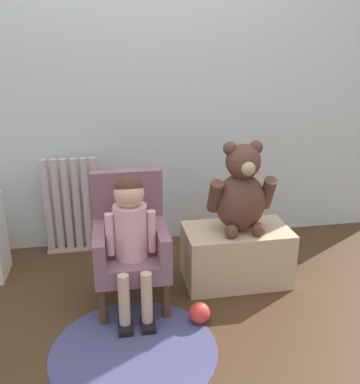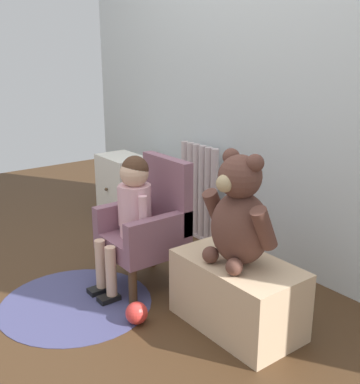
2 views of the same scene
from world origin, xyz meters
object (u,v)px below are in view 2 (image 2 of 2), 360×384
child_figure (131,204)px  low_bench (237,294)px  radiator (199,193)px  toy_ball (137,313)px  small_dresser (123,189)px  child_armchair (149,225)px  large_teddy_bear (239,216)px  floor_rug (76,303)px

child_figure → low_bench: bearing=16.6°
radiator → toy_ball: (0.66, -0.92, -0.27)m
small_dresser → child_armchair: bearing=-22.4°
child_figure → large_teddy_bear: bearing=15.4°
radiator → child_armchair: bearing=-61.6°
floor_rug → small_dresser: bearing=137.3°
child_armchair → child_figure: (0.00, -0.11, 0.14)m
large_teddy_bear → child_armchair: bearing=-174.5°
low_bench → large_teddy_bear: size_ratio=1.17×
small_dresser → floor_rug: (0.89, -0.82, -0.25)m
toy_ball → low_bench: bearing=50.6°
large_teddy_bear → low_bench: bearing=122.0°
large_teddy_bear → toy_ball: bearing=-131.1°
child_figure → low_bench: (0.62, 0.18, -0.31)m
low_bench → child_armchair: bearing=-173.3°
low_bench → toy_ball: low_bench is taller
large_teddy_bear → toy_ball: size_ratio=4.78×
child_armchair → large_teddy_bear: 0.67m
radiator → small_dresser: bearing=-156.6°
large_teddy_bear → toy_ball: large_teddy_bear is taller
radiator → toy_ball: size_ratio=6.01×
large_teddy_bear → floor_rug: bearing=-142.1°
low_bench → child_figure: bearing=-163.4°
radiator → floor_rug: radiator is taller
child_figure → low_bench: size_ratio=1.21×
child_figure → toy_ball: (0.32, -0.18, -0.42)m
radiator → low_bench: size_ratio=1.07×
large_teddy_bear → child_figure: bearing=-164.6°
toy_ball → radiator: bearing=125.6°
radiator → large_teddy_bear: (0.96, -0.57, 0.24)m
child_figure → toy_ball: 0.56m
radiator → large_teddy_bear: 1.14m
toy_ball → child_armchair: bearing=137.4°
low_bench → floor_rug: (-0.64, -0.52, -0.16)m
low_bench → toy_ball: 0.49m
child_armchair → floor_rug: bearing=-93.2°
low_bench → large_teddy_bear: 0.39m
child_armchair → small_dresser: bearing=157.6°
child_armchair → floor_rug: size_ratio=0.90×
small_dresser → child_figure: 1.06m
child_figure → large_teddy_bear: size_ratio=1.42×
radiator → child_armchair: (0.34, -0.63, 0.01)m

